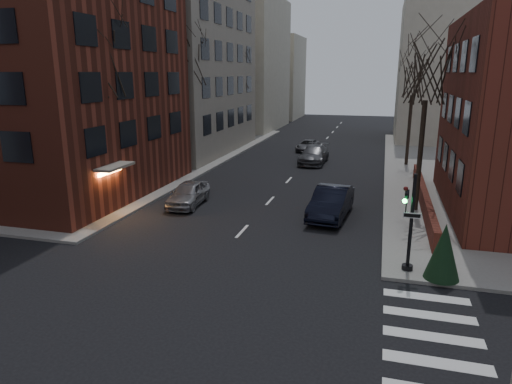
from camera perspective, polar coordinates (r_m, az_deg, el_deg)
ground at (r=13.90m, az=-17.68°, el=-20.96°), size 160.00×160.00×0.00m
sidewalk_far_left at (r=53.61m, az=-26.47°, el=4.75°), size 44.00×44.00×0.15m
building_left_brick at (r=33.99m, az=-26.10°, el=15.07°), size 15.00×15.00×18.00m
building_left_tan at (r=49.67m, az=-13.98°, el=21.33°), size 18.00×18.00×28.00m
low_wall_right at (r=29.29m, az=20.22°, el=-0.63°), size 0.35×16.00×1.00m
building_distant_la at (r=67.81m, az=-3.17°, el=15.61°), size 14.00×16.00×18.00m
building_distant_ra at (r=59.82m, az=24.31°, el=13.53°), size 14.00×14.00×16.00m
building_distant_lb at (r=83.59m, az=2.04°, el=14.08°), size 10.00×12.00×14.00m
traffic_signal at (r=19.25m, az=18.59°, el=-4.37°), size 0.76×0.44×4.00m
tree_left_a at (r=27.92m, az=-18.72°, el=15.05°), size 4.18×4.18×10.26m
tree_left_b at (r=38.50m, az=-8.44°, el=16.02°), size 4.40×4.40×10.80m
tree_left_c at (r=51.61m, az=-1.92°, el=14.82°), size 3.96×3.96×9.72m
tree_right_a at (r=27.32m, az=20.70°, el=13.98°), size 3.96×3.96×9.72m
tree_right_b at (r=41.30m, az=19.09°, el=13.45°), size 3.74×3.74×9.18m
streetlamp_near at (r=34.80m, az=-9.92°, el=8.39°), size 0.36×0.36×6.28m
streetlamp_far at (r=53.49m, az=-0.60°, el=10.76°), size 0.36×0.36×6.28m
parked_sedan at (r=26.00m, az=9.37°, el=-1.31°), size 2.24×5.33×1.71m
car_lane_silver at (r=28.30m, az=-8.45°, el=-0.20°), size 1.99×4.42×1.47m
car_lane_gray at (r=41.44m, az=7.23°, el=4.66°), size 2.32×5.45×1.57m
car_lane_far at (r=48.05m, az=6.49°, el=5.80°), size 2.21×4.19×1.13m
sandwich_board at (r=19.38m, az=22.05°, el=-8.80°), size 0.55×0.63×0.84m
evergreen_shrub at (r=19.13m, az=22.41°, el=-6.88°), size 1.69×1.69×2.24m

